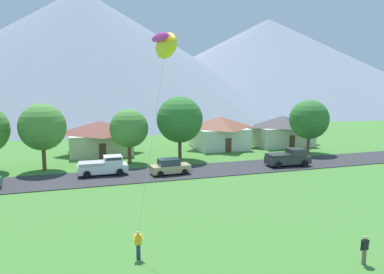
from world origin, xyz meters
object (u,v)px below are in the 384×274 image
object	(u,v)px
parked_car_tan_mid_west	(170,167)
kite_flyer_with_kite	(165,51)
tree_left_of_center	(180,120)
house_left_center	(100,137)
pickup_truck_charcoal_east_side	(289,157)
pickup_truck_white_west_side	(104,166)
tree_right_of_center	(309,119)
tree_far_right	(42,127)
tree_near_left	(129,128)
house_right_center	(282,130)
house_rightmost	(219,132)
watcher_person	(365,249)

from	to	relation	value
parked_car_tan_mid_west	kite_flyer_with_kite	world-z (taller)	kite_flyer_with_kite
tree_left_of_center	kite_flyer_with_kite	xyz separation A→B (m)	(-8.05, -24.69, 6.74)
house_left_center	pickup_truck_charcoal_east_side	world-z (taller)	house_left_center
parked_car_tan_mid_west	pickup_truck_white_west_side	distance (m)	7.05
tree_right_of_center	kite_flyer_with_kite	distance (m)	35.99
house_left_center	tree_left_of_center	bearing A→B (deg)	-38.67
parked_car_tan_mid_west	pickup_truck_white_west_side	size ratio (longest dim) A/B	0.82
tree_left_of_center	tree_far_right	size ratio (longest dim) A/B	1.07
parked_car_tan_mid_west	kite_flyer_with_kite	xyz separation A→B (m)	(-4.81, -17.39, 11.03)
tree_near_left	parked_car_tan_mid_west	distance (m)	8.62
house_left_center	tree_left_of_center	size ratio (longest dim) A/B	1.09
house_right_center	kite_flyer_with_kite	distance (m)	41.08
house_left_center	parked_car_tan_mid_west	bearing A→B (deg)	-67.52
tree_right_of_center	pickup_truck_charcoal_east_side	distance (m)	10.15
parked_car_tan_mid_west	pickup_truck_white_west_side	xyz separation A→B (m)	(-6.78, 1.90, 0.19)
house_rightmost	tree_far_right	xyz separation A→B (m)	(-24.18, -7.41, 2.48)
house_left_center	tree_right_of_center	xyz separation A→B (m)	(27.59, -8.66, 2.39)
tree_left_of_center	house_right_center	bearing A→B (deg)	17.24
parked_car_tan_mid_west	tree_left_of_center	bearing A→B (deg)	66.05
kite_flyer_with_kite	watcher_person	world-z (taller)	kite_flyer_with_kite
house_left_center	watcher_person	world-z (taller)	house_left_center
house_right_center	kite_flyer_with_kite	bearing A→B (deg)	-130.73
tree_right_of_center	house_right_center	bearing A→B (deg)	91.75
house_rightmost	tree_near_left	xyz separation A→B (m)	(-14.39, -6.49, 1.85)
house_left_center	kite_flyer_with_kite	world-z (taller)	kite_flyer_with_kite
house_right_center	house_rightmost	bearing A→B (deg)	175.32
kite_flyer_with_kite	pickup_truck_white_west_side	bearing A→B (deg)	95.84
tree_near_left	pickup_truck_charcoal_east_side	bearing A→B (deg)	-22.95
tree_far_right	parked_car_tan_mid_west	world-z (taller)	tree_far_right
pickup_truck_white_west_side	pickup_truck_charcoal_east_side	bearing A→B (deg)	-5.80
pickup_truck_white_west_side	watcher_person	distance (m)	27.96
pickup_truck_charcoal_east_side	kite_flyer_with_kite	xyz separation A→B (m)	(-19.30, -17.13, 10.84)
house_left_center	pickup_truck_charcoal_east_side	size ratio (longest dim) A/B	1.67
tree_left_of_center	kite_flyer_with_kite	distance (m)	26.83
kite_flyer_with_kite	parked_car_tan_mid_west	bearing A→B (deg)	74.55
parked_car_tan_mid_west	house_right_center	bearing A→B (deg)	31.22
house_right_center	parked_car_tan_mid_west	bearing A→B (deg)	-148.78
tree_right_of_center	tree_near_left	bearing A→B (deg)	177.43
tree_right_of_center	house_rightmost	bearing A→B (deg)	143.54
tree_right_of_center	pickup_truck_charcoal_east_side	size ratio (longest dim) A/B	1.41
tree_far_right	tree_right_of_center	bearing A→B (deg)	-0.31
house_left_center	tree_left_of_center	world-z (taller)	tree_left_of_center
tree_left_of_center	pickup_truck_charcoal_east_side	world-z (taller)	tree_left_of_center
tree_near_left	pickup_truck_charcoal_east_side	distance (m)	19.48
tree_far_right	parked_car_tan_mid_west	bearing A→B (deg)	-25.89
tree_near_left	tree_left_of_center	xyz separation A→B (m)	(6.44, 0.07, 0.84)
tree_far_right	watcher_person	world-z (taller)	tree_far_right
parked_car_tan_mid_west	pickup_truck_white_west_side	world-z (taller)	pickup_truck_white_west_side
tree_far_right	watcher_person	xyz separation A→B (m)	(18.03, -29.73, -4.07)
house_right_center	house_rightmost	size ratio (longest dim) A/B	1.15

